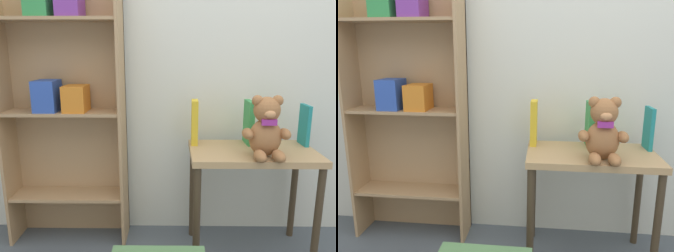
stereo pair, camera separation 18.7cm
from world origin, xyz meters
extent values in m
cube|color=silver|center=(0.00, 1.31, 1.25)|extent=(4.80, 0.06, 2.50)
cube|color=tan|center=(-1.35, 1.14, 0.83)|extent=(0.02, 0.23, 1.66)
cube|color=tan|center=(-0.65, 1.14, 0.83)|extent=(0.02, 0.23, 1.66)
cube|color=tan|center=(-1.00, 1.25, 0.83)|extent=(0.72, 0.02, 1.66)
cube|color=tan|center=(-1.00, 1.14, 0.30)|extent=(0.69, 0.22, 0.02)
cube|color=tan|center=(-1.00, 1.14, 0.83)|extent=(0.69, 0.22, 0.02)
cube|color=tan|center=(-1.00, 1.14, 1.36)|extent=(0.69, 0.22, 0.02)
cube|color=#33934C|center=(-1.09, 1.13, 1.45)|extent=(0.13, 0.16, 0.16)
cube|color=purple|center=(-0.92, 1.13, 1.47)|extent=(0.13, 0.16, 0.19)
cube|color=#2D51B7|center=(-1.09, 1.13, 0.93)|extent=(0.13, 0.16, 0.18)
cube|color=orange|center=(-0.92, 1.13, 0.92)|extent=(0.13, 0.16, 0.15)
cube|color=tan|center=(0.11, 1.00, 0.63)|extent=(0.71, 0.42, 0.04)
cylinder|color=#3E3121|center=(-0.22, 0.82, 0.30)|extent=(0.04, 0.04, 0.61)
cylinder|color=#3E3121|center=(0.43, 0.82, 0.30)|extent=(0.04, 0.04, 0.61)
cylinder|color=#3E3121|center=(-0.22, 1.17, 0.30)|extent=(0.04, 0.04, 0.61)
cylinder|color=#3E3121|center=(0.43, 1.17, 0.30)|extent=(0.04, 0.04, 0.61)
ellipsoid|color=#99663D|center=(0.14, 0.89, 0.75)|extent=(0.17, 0.13, 0.20)
sphere|color=#99663D|center=(0.14, 0.89, 0.89)|extent=(0.14, 0.14, 0.14)
sphere|color=#99663D|center=(0.09, 0.89, 0.94)|extent=(0.06, 0.06, 0.06)
sphere|color=#99663D|center=(0.19, 0.89, 0.94)|extent=(0.06, 0.06, 0.06)
ellipsoid|color=tan|center=(0.14, 0.83, 0.88)|extent=(0.06, 0.04, 0.04)
ellipsoid|color=#99663D|center=(0.04, 0.88, 0.77)|extent=(0.06, 0.11, 0.06)
ellipsoid|color=#99663D|center=(0.24, 0.88, 0.77)|extent=(0.06, 0.11, 0.06)
ellipsoid|color=#99663D|center=(0.09, 0.80, 0.68)|extent=(0.06, 0.12, 0.06)
ellipsoid|color=#99663D|center=(0.19, 0.80, 0.68)|extent=(0.06, 0.12, 0.06)
cube|color=#992D93|center=(0.14, 0.84, 0.84)|extent=(0.08, 0.02, 0.03)
cube|color=gold|center=(-0.22, 1.11, 0.78)|extent=(0.04, 0.11, 0.26)
cube|color=#33934C|center=(0.11, 1.13, 0.78)|extent=(0.04, 0.14, 0.26)
cube|color=teal|center=(0.43, 1.10, 0.77)|extent=(0.03, 0.12, 0.24)
camera|label=1|loc=(-0.35, -0.78, 1.21)|focal=35.00mm
camera|label=2|loc=(-0.16, -0.77, 1.21)|focal=35.00mm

